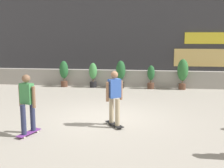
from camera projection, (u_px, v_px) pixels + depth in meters
The scene contains 10 objects.
ground_plane at pixel (106, 118), 9.35m from camera, with size 48.00×48.00×0.00m, color #A8A093.
planter_wall at pixel (123, 78), 15.14m from camera, with size 18.00×0.40×0.90m, color gray.
building_backdrop at pixel (129, 28), 18.57m from camera, with size 20.00×2.08×6.50m.
potted_plant_0 at pixel (64, 72), 15.04m from camera, with size 0.47×0.47×1.40m.
potted_plant_1 at pixel (93, 74), 14.85m from camera, with size 0.42×0.42×1.32m.
potted_plant_2 at pixel (121, 72), 14.64m from camera, with size 0.49×0.49×1.45m.
potted_plant_3 at pixel (151, 76), 14.47m from camera, with size 0.38×0.38×1.22m.
potted_plant_4 at pixel (183, 72), 14.22m from camera, with size 0.55×0.55×1.57m.
skater_far_left at pixel (114, 96), 8.31m from camera, with size 0.64×0.76×1.70m.
skater_by_wall_right at pixel (27, 102), 7.56m from camera, with size 0.54×0.82×1.70m.
Camera 1 is at (1.36, -8.92, 2.70)m, focal length 44.59 mm.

